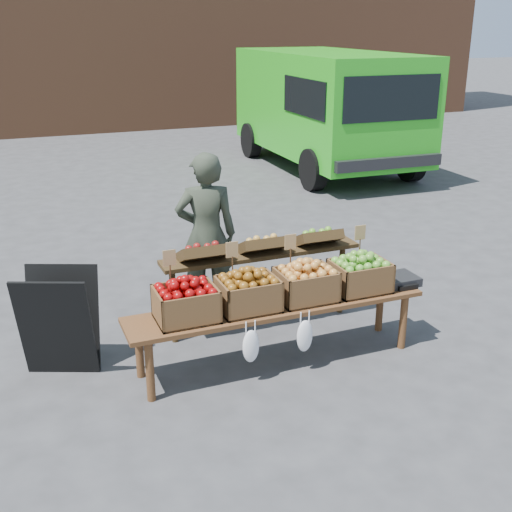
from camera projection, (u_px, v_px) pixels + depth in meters
name	position (u px, v px, depth m)	size (l,w,h in m)	color
ground	(337.00, 333.00, 6.36)	(80.00, 80.00, 0.00)	#3D3D40
delivery_van	(326.00, 111.00, 13.09)	(2.39, 5.22, 2.34)	green
vendor	(206.00, 235.00, 6.53)	(0.62, 0.41, 1.71)	#2E3629
chalkboard_sign	(59.00, 322.00, 5.50)	(0.63, 0.35, 0.95)	black
back_table	(262.00, 278.00, 6.33)	(2.10, 0.44, 1.04)	#372713
display_bench	(277.00, 333.00, 5.73)	(2.70, 0.56, 0.57)	#533219
crate_golden_apples	(186.00, 304.00, 5.29)	(0.50, 0.40, 0.28)	#790A00
crate_russet_pears	(248.00, 294.00, 5.49)	(0.50, 0.40, 0.28)	brown
crate_red_apples	(306.00, 285.00, 5.68)	(0.50, 0.40, 0.28)	gold
crate_green_apples	(360.00, 276.00, 5.87)	(0.50, 0.40, 0.28)	#5D9F31
weighing_scale	(398.00, 280.00, 6.05)	(0.34, 0.30, 0.08)	black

